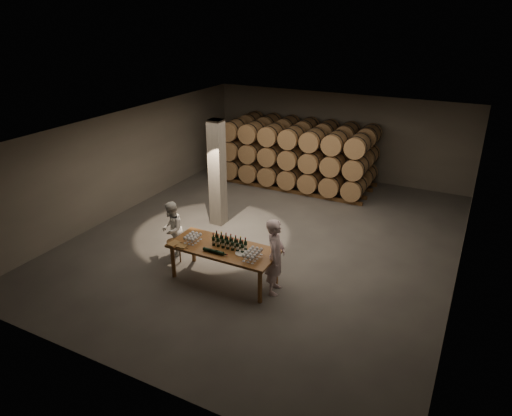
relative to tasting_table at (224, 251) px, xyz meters
The scene contains 15 objects.
room 3.34m from the tasting_table, 123.69° to the left, with size 12.00×12.00×12.00m.
tasting_table is the anchor object (origin of this frame).
barrel_stack_back 7.77m from the tasting_table, 97.11° to the left, with size 5.48×0.95×2.31m.
barrel_stack_front 6.39m from the tasting_table, 98.66° to the left, with size 5.48×0.95×2.31m.
bottle_cluster 0.26m from the tasting_table, 23.31° to the left, with size 0.86×0.23×0.32m.
lying_bottles 0.37m from the tasting_table, 98.89° to the right, with size 0.64×0.09×0.09m.
glass_cluster_left 0.85m from the tasting_table, behind, with size 0.31×0.42×0.18m.
glass_cluster_right 0.88m from the tasting_table, ahead, with size 0.31×0.53×0.18m.
plate 0.54m from the tasting_table, ahead, with size 0.31×0.31×0.02m, color white.
notebook_near 0.99m from the tasting_table, 154.31° to the right, with size 0.24×0.19×0.03m, color olive.
notebook_corner 1.21m from the tasting_table, 160.99° to the right, with size 0.23×0.29×0.02m, color olive.
pen 0.90m from the tasting_table, 149.65° to the right, with size 0.01×0.01×0.13m, color black.
stool 1.57m from the tasting_table, behind, with size 0.38×0.38×0.64m.
person_man 1.29m from the tasting_table, ahead, with size 0.67×0.44×1.83m, color silver.
person_woman 1.91m from the tasting_table, 166.00° to the left, with size 0.73×0.57×1.50m, color white.
Camera 1 is at (4.99, -10.55, 6.05)m, focal length 32.00 mm.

